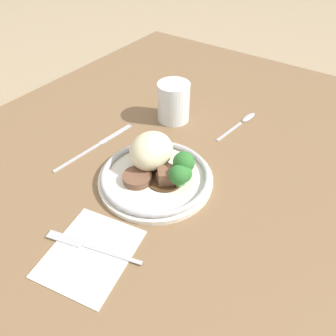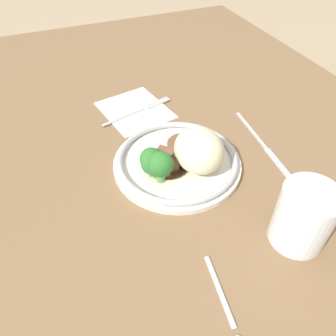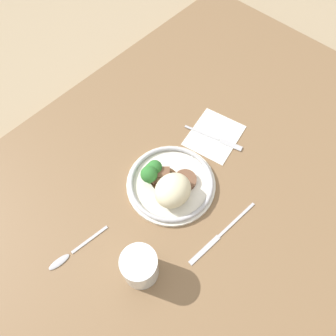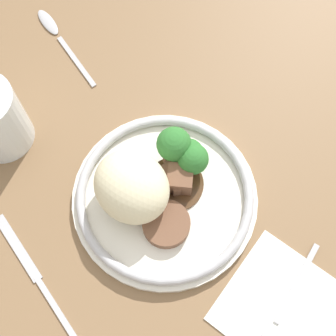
{
  "view_description": "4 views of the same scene",
  "coord_description": "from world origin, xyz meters",
  "px_view_note": "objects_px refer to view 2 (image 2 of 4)",
  "views": [
    {
      "loc": [
        -0.35,
        -0.33,
        0.52
      ],
      "look_at": [
        0.05,
        -0.04,
        0.07
      ],
      "focal_mm": 35.0,
      "sensor_mm": 36.0,
      "label": 1
    },
    {
      "loc": [
        0.43,
        -0.21,
        0.46
      ],
      "look_at": [
        0.05,
        -0.06,
        0.07
      ],
      "focal_mm": 35.0,
      "sensor_mm": 36.0,
      "label": 2
    },
    {
      "loc": [
        0.32,
        0.23,
        0.83
      ],
      "look_at": [
        0.02,
        -0.05,
        0.09
      ],
      "focal_mm": 35.0,
      "sensor_mm": 36.0,
      "label": 3
    },
    {
      "loc": [
        -0.12,
        0.1,
        0.62
      ],
      "look_at": [
        0.05,
        -0.05,
        0.08
      ],
      "focal_mm": 50.0,
      "sensor_mm": 36.0,
      "label": 4
    }
  ],
  "objects_px": {
    "juice_glass": "(303,219)",
    "plate": "(181,158)",
    "fork": "(144,109)",
    "knife": "(265,147)"
  },
  "relations": [
    {
      "from": "plate",
      "to": "fork",
      "type": "distance_m",
      "value": 0.21
    },
    {
      "from": "fork",
      "to": "knife",
      "type": "height_order",
      "value": "fork"
    },
    {
      "from": "knife",
      "to": "fork",
      "type": "bearing_deg",
      "value": -135.28
    },
    {
      "from": "fork",
      "to": "knife",
      "type": "relative_size",
      "value": 0.76
    },
    {
      "from": "fork",
      "to": "juice_glass",
      "type": "bearing_deg",
      "value": -92.16
    },
    {
      "from": "plate",
      "to": "knife",
      "type": "height_order",
      "value": "plate"
    },
    {
      "from": "fork",
      "to": "knife",
      "type": "xyz_separation_m",
      "value": [
        0.22,
        0.18,
        -0.0
      ]
    },
    {
      "from": "juice_glass",
      "to": "plate",
      "type": "bearing_deg",
      "value": -154.25
    },
    {
      "from": "fork",
      "to": "plate",
      "type": "bearing_deg",
      "value": -105.71
    },
    {
      "from": "knife",
      "to": "juice_glass",
      "type": "bearing_deg",
      "value": -17.14
    }
  ]
}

